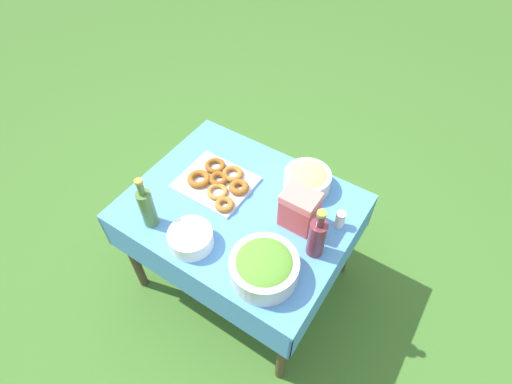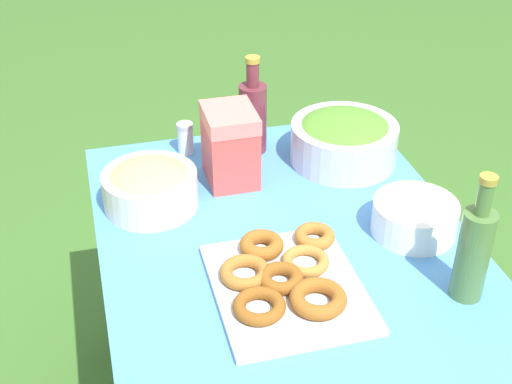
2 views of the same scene
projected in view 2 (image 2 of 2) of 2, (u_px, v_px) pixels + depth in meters
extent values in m
cube|color=#4C8CD1|center=(284.00, 241.00, 1.73)|extent=(1.11, 0.88, 0.02)
cube|color=#4C8CD1|center=(109.00, 309.00, 1.70)|extent=(1.11, 0.01, 0.22)
cube|color=#4C8CD1|center=(441.00, 252.00, 1.89)|extent=(1.11, 0.01, 0.22)
cube|color=#4C8CD1|center=(234.00, 170.00, 2.24)|extent=(0.01, 0.88, 0.22)
cylinder|color=#473828|center=(121.00, 259.00, 2.24)|extent=(0.05, 0.05, 0.69)
cylinder|color=#473828|center=(348.00, 223.00, 2.40)|extent=(0.05, 0.05, 0.69)
cylinder|color=silver|center=(344.00, 143.00, 1.99)|extent=(0.30, 0.30, 0.11)
ellipsoid|color=#51892D|center=(345.00, 129.00, 1.97)|extent=(0.26, 0.26, 0.07)
cylinder|color=silver|center=(150.00, 190.00, 1.81)|extent=(0.24, 0.24, 0.10)
ellipsoid|color=tan|center=(149.00, 179.00, 1.79)|extent=(0.21, 0.21, 0.07)
cube|color=silver|center=(287.00, 288.00, 1.55)|extent=(0.37, 0.32, 0.02)
torus|color=#B27533|center=(306.00, 261.00, 1.60)|extent=(0.14, 0.14, 0.02)
torus|color=brown|center=(259.00, 306.00, 1.47)|extent=(0.15, 0.15, 0.03)
torus|color=#93561E|center=(318.00, 298.00, 1.49)|extent=(0.16, 0.16, 0.03)
torus|color=#93561E|center=(262.00, 245.00, 1.64)|extent=(0.12, 0.12, 0.03)
torus|color=#A36628|center=(245.00, 272.00, 1.56)|extent=(0.14, 0.14, 0.03)
torus|color=brown|center=(281.00, 278.00, 1.54)|extent=(0.13, 0.13, 0.03)
torus|color=#A36628|center=(315.00, 236.00, 1.67)|extent=(0.11, 0.11, 0.03)
cylinder|color=white|center=(413.00, 230.00, 1.73)|extent=(0.20, 0.20, 0.01)
cylinder|color=white|center=(413.00, 226.00, 1.73)|extent=(0.20, 0.20, 0.01)
cylinder|color=white|center=(414.00, 222.00, 1.72)|extent=(0.20, 0.20, 0.01)
cylinder|color=white|center=(415.00, 218.00, 1.71)|extent=(0.20, 0.20, 0.01)
cylinder|color=white|center=(415.00, 214.00, 1.71)|extent=(0.20, 0.20, 0.01)
cylinder|color=white|center=(416.00, 210.00, 1.70)|extent=(0.20, 0.20, 0.01)
cylinder|color=white|center=(416.00, 205.00, 1.69)|extent=(0.20, 0.20, 0.01)
cylinder|color=#4C7238|center=(473.00, 255.00, 1.49)|extent=(0.07, 0.07, 0.21)
cylinder|color=#4C7238|center=(485.00, 198.00, 1.41)|extent=(0.03, 0.03, 0.07)
cylinder|color=#A58C33|center=(489.00, 179.00, 1.39)|extent=(0.04, 0.04, 0.02)
cylinder|color=maroon|center=(253.00, 119.00, 2.02)|extent=(0.08, 0.08, 0.20)
cylinder|color=maroon|center=(253.00, 74.00, 1.95)|extent=(0.04, 0.04, 0.07)
cylinder|color=#A58C33|center=(253.00, 60.00, 1.93)|extent=(0.04, 0.04, 0.01)
cube|color=#E04C42|center=(230.00, 152.00, 1.90)|extent=(0.16, 0.13, 0.17)
cube|color=#FF7A70|center=(230.00, 118.00, 1.84)|extent=(0.16, 0.13, 0.04)
cylinder|color=white|center=(186.00, 140.00, 2.04)|extent=(0.04, 0.04, 0.08)
cylinder|color=silver|center=(185.00, 126.00, 2.02)|extent=(0.05, 0.05, 0.01)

